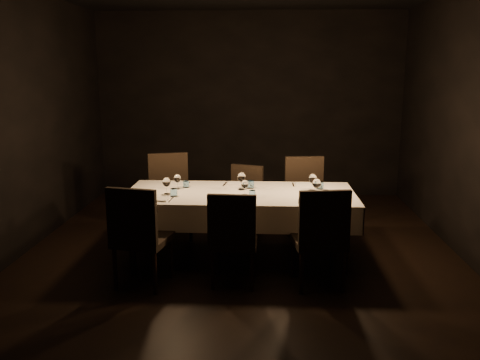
{
  "coord_description": "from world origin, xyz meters",
  "views": [
    {
      "loc": [
        0.27,
        -5.43,
        2.1
      ],
      "look_at": [
        0.0,
        0.0,
        0.9
      ],
      "focal_mm": 38.0,
      "sensor_mm": 36.0,
      "label": 1
    }
  ],
  "objects_px": {
    "dining_table": "(240,199)",
    "chair_near_center": "(233,235)",
    "chair_near_right": "(321,234)",
    "chair_far_right": "(306,195)",
    "chair_near_left": "(138,233)",
    "chair_far_left": "(170,192)",
    "chair_far_center": "(244,197)"
  },
  "relations": [
    {
      "from": "chair_near_right",
      "to": "chair_far_left",
      "type": "xyz_separation_m",
      "value": [
        -1.73,
        1.53,
        0.02
      ]
    },
    {
      "from": "chair_near_center",
      "to": "chair_far_right",
      "type": "xyz_separation_m",
      "value": [
        0.82,
        1.53,
        0.03
      ]
    },
    {
      "from": "chair_near_right",
      "to": "chair_far_center",
      "type": "distance_m",
      "value": 1.8
    },
    {
      "from": "chair_near_center",
      "to": "chair_far_left",
      "type": "distance_m",
      "value": 1.76
    },
    {
      "from": "chair_far_center",
      "to": "chair_far_right",
      "type": "distance_m",
      "value": 0.78
    },
    {
      "from": "chair_far_center",
      "to": "chair_far_right",
      "type": "height_order",
      "value": "chair_far_right"
    },
    {
      "from": "dining_table",
      "to": "chair_near_center",
      "type": "xyz_separation_m",
      "value": [
        -0.03,
        -0.77,
        -0.16
      ]
    },
    {
      "from": "chair_near_center",
      "to": "chair_far_right",
      "type": "relative_size",
      "value": 0.94
    },
    {
      "from": "chair_far_left",
      "to": "chair_far_right",
      "type": "xyz_separation_m",
      "value": [
        1.71,
        0.01,
        -0.01
      ]
    },
    {
      "from": "chair_far_center",
      "to": "chair_far_right",
      "type": "relative_size",
      "value": 0.88
    },
    {
      "from": "chair_far_left",
      "to": "chair_far_right",
      "type": "bearing_deg",
      "value": -16.73
    },
    {
      "from": "chair_near_left",
      "to": "chair_near_right",
      "type": "distance_m",
      "value": 1.74
    },
    {
      "from": "chair_far_left",
      "to": "chair_near_left",
      "type": "bearing_deg",
      "value": -107.5
    },
    {
      "from": "chair_near_left",
      "to": "chair_far_left",
      "type": "relative_size",
      "value": 0.98
    },
    {
      "from": "chair_near_center",
      "to": "chair_far_center",
      "type": "distance_m",
      "value": 1.6
    },
    {
      "from": "chair_far_left",
      "to": "chair_near_center",
      "type": "bearing_deg",
      "value": -76.61
    },
    {
      "from": "chair_near_right",
      "to": "chair_far_center",
      "type": "relative_size",
      "value": 1.13
    },
    {
      "from": "chair_near_center",
      "to": "chair_near_right",
      "type": "bearing_deg",
      "value": -178.48
    },
    {
      "from": "chair_near_left",
      "to": "chair_far_center",
      "type": "distance_m",
      "value": 1.93
    },
    {
      "from": "chair_near_left",
      "to": "chair_far_left",
      "type": "distance_m",
      "value": 1.59
    },
    {
      "from": "chair_near_left",
      "to": "chair_far_right",
      "type": "bearing_deg",
      "value": -125.75
    },
    {
      "from": "chair_near_left",
      "to": "chair_near_right",
      "type": "bearing_deg",
      "value": -166.66
    },
    {
      "from": "chair_near_left",
      "to": "chair_near_center",
      "type": "distance_m",
      "value": 0.91
    },
    {
      "from": "dining_table",
      "to": "chair_near_center",
      "type": "bearing_deg",
      "value": -92.23
    },
    {
      "from": "dining_table",
      "to": "chair_near_right",
      "type": "bearing_deg",
      "value": -44.03
    },
    {
      "from": "chair_near_right",
      "to": "chair_far_right",
      "type": "height_order",
      "value": "chair_far_right"
    },
    {
      "from": "dining_table",
      "to": "chair_near_center",
      "type": "relative_size",
      "value": 2.64
    },
    {
      "from": "chair_near_left",
      "to": "chair_far_center",
      "type": "relative_size",
      "value": 1.15
    },
    {
      "from": "chair_near_right",
      "to": "chair_far_left",
      "type": "distance_m",
      "value": 2.31
    },
    {
      "from": "chair_near_right",
      "to": "chair_far_center",
      "type": "bearing_deg",
      "value": -72.27
    },
    {
      "from": "chair_near_center",
      "to": "chair_far_center",
      "type": "height_order",
      "value": "chair_near_center"
    },
    {
      "from": "dining_table",
      "to": "chair_far_center",
      "type": "bearing_deg",
      "value": 89.14
    }
  ]
}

